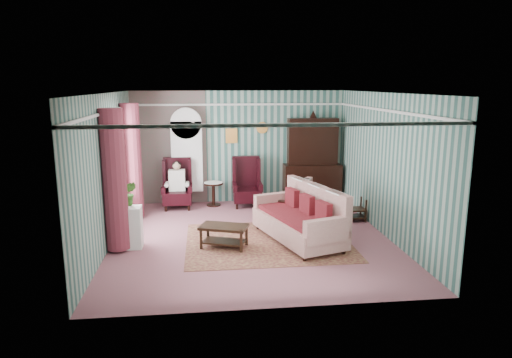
{
  "coord_description": "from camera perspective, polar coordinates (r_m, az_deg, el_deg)",
  "views": [
    {
      "loc": [
        -0.92,
        -8.79,
        3.08
      ],
      "look_at": [
        0.17,
        0.6,
        1.09
      ],
      "focal_mm": 32.0,
      "sensor_mm": 36.0,
      "label": 1
    }
  ],
  "objects": [
    {
      "name": "nest_table",
      "position": [
        10.65,
        12.25,
        -3.71
      ],
      "size": [
        0.45,
        0.38,
        0.54
      ],
      "primitive_type": "cube",
      "color": "black",
      "rests_on": "floor"
    },
    {
      "name": "bookcase",
      "position": [
        11.81,
        -8.6,
        2.18
      ],
      "size": [
        0.8,
        0.28,
        2.24
      ],
      "primitive_type": "cube",
      "color": "silver",
      "rests_on": "floor"
    },
    {
      "name": "rug",
      "position": [
        9.11,
        1.49,
        -7.84
      ],
      "size": [
        3.2,
        2.6,
        0.01
      ],
      "primitive_type": "cube",
      "color": "#491F18",
      "rests_on": "floor"
    },
    {
      "name": "potted_plant_b",
      "position": [
        8.98,
        -15.53,
        -1.76
      ],
      "size": [
        0.26,
        0.21,
        0.46
      ],
      "primitive_type": "imported",
      "rotation": [
        0.0,
        0.0,
        0.04
      ],
      "color": "#1B551A",
      "rests_on": "plant_stand"
    },
    {
      "name": "potted_plant_c",
      "position": [
        8.92,
        -16.55,
        -2.11
      ],
      "size": [
        0.29,
        0.29,
        0.4
      ],
      "primitive_type": "imported",
      "rotation": [
        0.0,
        0.0,
        -0.41
      ],
      "color": "#214917",
      "rests_on": "plant_stand"
    },
    {
      "name": "room_shell",
      "position": [
        9.04,
        -4.65,
        5.01
      ],
      "size": [
        5.53,
        6.02,
        2.91
      ],
      "color": "#346057",
      "rests_on": "ground"
    },
    {
      "name": "dresser_hutch",
      "position": [
        12.0,
        7.08,
        2.67
      ],
      "size": [
        1.5,
        0.56,
        2.36
      ],
      "primitive_type": "cube",
      "color": "black",
      "rests_on": "floor"
    },
    {
      "name": "floor",
      "position": [
        9.36,
        -0.6,
        -7.33
      ],
      "size": [
        6.0,
        6.0,
        0.0
      ],
      "primitive_type": "plane",
      "color": "#925564",
      "rests_on": "ground"
    },
    {
      "name": "sofa",
      "position": [
        9.06,
        5.28,
        -4.66
      ],
      "size": [
        1.63,
        2.43,
        1.02
      ],
      "primitive_type": "cube",
      "rotation": [
        0.0,
        0.0,
        1.88
      ],
      "color": "beige",
      "rests_on": "floor"
    },
    {
      "name": "wingback_left",
      "position": [
        11.53,
        -9.83,
        -0.6
      ],
      "size": [
        0.76,
        0.8,
        1.25
      ],
      "primitive_type": "cube",
      "color": "black",
      "rests_on": "floor"
    },
    {
      "name": "round_side_table",
      "position": [
        11.73,
        -5.34,
        -1.89
      ],
      "size": [
        0.5,
        0.5,
        0.6
      ],
      "primitive_type": "cylinder",
      "color": "black",
      "rests_on": "floor"
    },
    {
      "name": "plant_stand",
      "position": [
        9.03,
        -15.81,
        -5.86
      ],
      "size": [
        0.55,
        0.35,
        0.8
      ],
      "primitive_type": "cube",
      "color": "silver",
      "rests_on": "floor"
    },
    {
      "name": "potted_plant_a",
      "position": [
        8.79,
        -16.8,
        -2.37
      ],
      "size": [
        0.39,
        0.35,
        0.39
      ],
      "primitive_type": "imported",
      "rotation": [
        0.0,
        0.0,
        0.14
      ],
      "color": "#184E1C",
      "rests_on": "plant_stand"
    },
    {
      "name": "coffee_table",
      "position": [
        8.78,
        -4.02,
        -7.19
      ],
      "size": [
        1.01,
        0.77,
        0.44
      ],
      "primitive_type": "cube",
      "rotation": [
        0.0,
        0.0,
        -0.34
      ],
      "color": "black",
      "rests_on": "floor"
    },
    {
      "name": "floral_armchair",
      "position": [
        10.21,
        4.33,
        -3.15
      ],
      "size": [
        1.04,
        1.09,
        0.88
      ],
      "primitive_type": "cube",
      "rotation": [
        0.0,
        0.0,
        1.02
      ],
      "color": "beige",
      "rests_on": "floor"
    },
    {
      "name": "wingback_right",
      "position": [
        11.56,
        -1.14,
        -0.39
      ],
      "size": [
        0.76,
        0.8,
        1.25
      ],
      "primitive_type": "cube",
      "color": "black",
      "rests_on": "floor"
    },
    {
      "name": "seated_woman",
      "position": [
        11.54,
        -9.82,
        -0.77
      ],
      "size": [
        0.44,
        0.4,
        1.18
      ],
      "primitive_type": null,
      "color": "white",
      "rests_on": "floor"
    }
  ]
}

